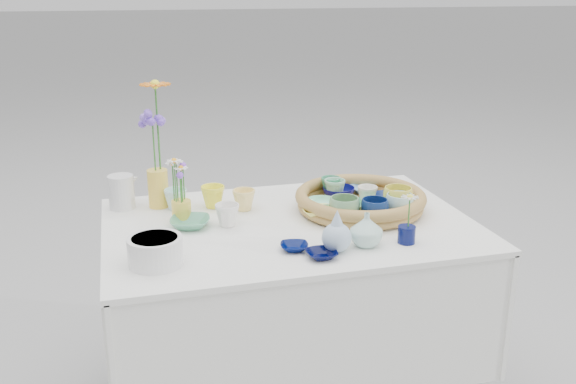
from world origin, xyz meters
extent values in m
imported|color=#0C0C5C|center=(0.24, 0.17, 0.80)|extent=(0.14, 0.14, 0.04)
imported|color=#0D1D4F|center=(0.38, 0.07, 0.80)|extent=(0.15, 0.15, 0.03)
imported|color=yellow|center=(0.40, -0.02, 0.82)|extent=(0.14, 0.14, 0.08)
imported|color=#49A873|center=(0.30, 0.01, 0.80)|extent=(0.12, 0.12, 0.03)
imported|color=#649365|center=(0.17, -0.07, 0.82)|extent=(0.14, 0.14, 0.08)
imported|color=#8EE7BF|center=(0.14, 0.06, 0.80)|extent=(0.14, 0.14, 0.03)
imported|color=#93CEAC|center=(0.22, 0.16, 0.82)|extent=(0.10, 0.10, 0.07)
imported|color=white|center=(0.31, 0.06, 0.82)|extent=(0.09, 0.09, 0.07)
imported|color=#7FB3E4|center=(0.35, 0.20, 0.79)|extent=(0.10, 0.10, 0.02)
imported|color=navy|center=(0.27, -0.10, 0.82)|extent=(0.10, 0.10, 0.08)
imported|color=#ECE865|center=(0.10, -0.01, 0.80)|extent=(0.13, 0.13, 0.03)
imported|color=#A8D8D2|center=(0.38, -0.07, 0.82)|extent=(0.10, 0.10, 0.08)
imported|color=#3C9065|center=(0.22, 0.20, 0.82)|extent=(0.09, 0.09, 0.07)
imported|color=#FFF732|center=(-0.23, 0.23, 0.81)|extent=(0.09, 0.09, 0.08)
imported|color=#FFDE7C|center=(-0.13, 0.17, 0.80)|extent=(0.09, 0.09, 0.08)
imported|color=#519C75|center=(-0.34, 0.04, 0.78)|extent=(0.16, 0.16, 0.03)
imported|color=white|center=(-0.21, 0.03, 0.80)|extent=(0.09, 0.09, 0.08)
imported|color=#000A3F|center=(-0.05, -0.24, 0.78)|extent=(0.10, 0.10, 0.02)
imported|color=silver|center=(-0.36, 0.24, 0.80)|extent=(0.09, 0.09, 0.08)
imported|color=black|center=(0.01, -0.32, 0.78)|extent=(0.10, 0.10, 0.02)
imported|color=#A7CDC2|center=(0.18, -0.26, 0.82)|extent=(0.13, 0.13, 0.11)
cylinder|color=#060C3E|center=(0.31, -0.27, 0.79)|extent=(0.07, 0.07, 0.06)
cylinder|color=yellow|center=(-0.42, 0.29, 0.84)|extent=(0.10, 0.10, 0.14)
cylinder|color=yellow|center=(-0.36, 0.12, 0.80)|extent=(0.09, 0.09, 0.07)
camera|label=1|loc=(-0.55, -2.01, 1.55)|focal=40.00mm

